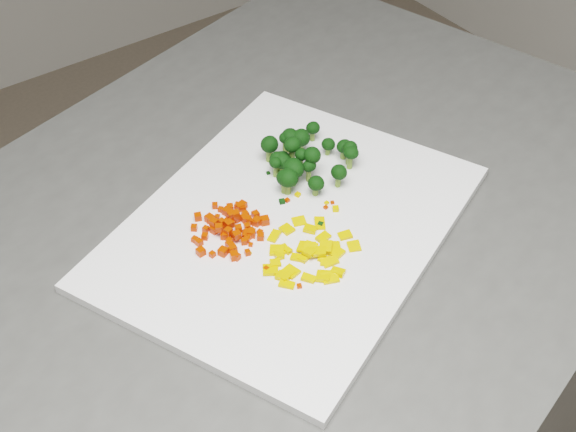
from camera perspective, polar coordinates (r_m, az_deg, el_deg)
cutting_board at (r=0.91m, az=0.00°, el=-0.71°), size 0.51×0.46×0.01m
carrot_pile at (r=0.89m, az=-4.32°, el=-0.46°), size 0.09×0.09×0.03m
pepper_pile at (r=0.87m, az=1.53°, el=-2.45°), size 0.11×0.11×0.01m
broccoli_pile at (r=0.97m, az=1.30°, el=4.74°), size 0.11×0.11×0.05m
carrot_cube_0 at (r=0.90m, az=-4.72°, el=-0.42°), size 0.01×0.01×0.01m
carrot_cube_1 at (r=0.88m, az=-4.01°, el=-2.39°), size 0.01×0.01×0.01m
carrot_cube_2 at (r=0.89m, az=-6.33°, el=-1.89°), size 0.01×0.01×0.01m
carrot_cube_3 at (r=0.92m, az=-3.06°, el=0.10°), size 0.01×0.01×0.01m
carrot_cube_4 at (r=0.89m, az=-3.07°, el=-1.36°), size 0.01×0.01×0.01m
carrot_cube_5 at (r=0.91m, az=-2.74°, el=-0.37°), size 0.01×0.01×0.01m
carrot_cube_6 at (r=0.88m, az=-4.10°, el=-2.11°), size 0.01×0.01×0.01m
carrot_cube_7 at (r=0.93m, az=-3.59°, el=0.74°), size 0.01×0.01×0.01m
carrot_cube_8 at (r=0.90m, az=-4.61°, el=-0.76°), size 0.01×0.01×0.01m
carrot_cube_9 at (r=0.90m, az=-3.01°, el=-1.15°), size 0.01×0.01×0.01m
carrot_cube_10 at (r=0.88m, az=-5.41°, el=-2.73°), size 0.01×0.01×0.01m
carrot_cube_11 at (r=0.90m, az=-2.92°, el=-0.77°), size 0.01×0.01×0.01m
carrot_cube_12 at (r=0.93m, az=-4.15°, el=0.60°), size 0.01×0.01×0.01m
carrot_cube_13 at (r=0.89m, az=-4.94°, el=-0.85°), size 0.01×0.01×0.01m
carrot_cube_14 at (r=0.89m, az=-3.78°, el=-1.42°), size 0.01×0.01×0.01m
carrot_cube_15 at (r=0.90m, az=-2.59°, el=-1.06°), size 0.01×0.01×0.01m
carrot_cube_16 at (r=0.91m, az=-4.24°, el=-0.41°), size 0.01×0.01×0.01m
carrot_cube_17 at (r=0.91m, az=-5.60°, el=-0.18°), size 0.01×0.01×0.01m
carrot_cube_18 at (r=0.88m, az=-6.22°, el=-2.54°), size 0.01×0.01×0.01m
carrot_cube_19 at (r=0.93m, az=-5.22°, el=0.74°), size 0.01×0.01×0.01m
carrot_cube_20 at (r=0.93m, az=-4.81°, el=0.47°), size 0.01×0.01×0.01m
carrot_cube_21 at (r=0.91m, az=-3.83°, el=-0.26°), size 0.01×0.01×0.01m
carrot_cube_22 at (r=0.89m, az=-1.96°, el=-1.48°), size 0.01×0.01×0.01m
carrot_cube_23 at (r=0.89m, az=-5.93°, el=-1.45°), size 0.01×0.01×0.01m
carrot_cube_24 at (r=0.91m, az=-3.92°, el=-0.03°), size 0.01×0.01×0.01m
carrot_cube_25 at (r=0.92m, az=-5.05°, el=-0.09°), size 0.01×0.01×0.01m
carrot_cube_26 at (r=0.90m, az=-5.26°, el=-0.95°), size 0.01×0.01×0.01m
carrot_cube_27 at (r=0.91m, az=-6.69°, el=-0.83°), size 0.01×0.01×0.01m
carrot_cube_28 at (r=0.93m, az=-3.43°, el=0.66°), size 0.01×0.01×0.01m
carrot_cube_29 at (r=0.89m, az=-2.95°, el=-1.68°), size 0.01×0.01×0.01m
carrot_cube_30 at (r=0.91m, az=-5.58°, el=-0.26°), size 0.01×0.01×0.01m
carrot_cube_31 at (r=0.89m, az=-4.45°, el=-1.36°), size 0.01×0.01×0.01m
carrot_cube_32 at (r=0.88m, az=-3.66°, el=-1.36°), size 0.01×0.01×0.01m
carrot_cube_33 at (r=0.91m, az=-4.12°, el=-0.52°), size 0.01×0.01×0.01m
carrot_cube_34 at (r=0.90m, az=-5.87°, el=-0.93°), size 0.01×0.01×0.01m
carrot_cube_35 at (r=0.92m, az=-4.38°, el=0.32°), size 0.01×0.01×0.01m
carrot_cube_36 at (r=0.92m, az=-2.32°, el=0.10°), size 0.01×0.01×0.01m
carrot_cube_37 at (r=0.89m, az=-3.55°, el=-0.89°), size 0.01×0.01×0.01m
carrot_cube_38 at (r=0.90m, az=-5.30°, el=-0.47°), size 0.01×0.01×0.01m
carrot_cube_39 at (r=0.91m, az=-1.65°, el=-0.33°), size 0.01×0.01×0.01m
carrot_cube_40 at (r=0.89m, az=-2.61°, el=-1.24°), size 0.01×0.01×0.01m
carrot_cube_41 at (r=0.87m, az=-4.64°, el=-2.54°), size 0.01×0.01×0.01m
carrot_cube_42 at (r=0.93m, az=-3.23°, el=0.59°), size 0.01×0.01×0.01m
carrot_cube_43 at (r=0.88m, az=-3.94°, el=-2.34°), size 0.01×0.01×0.01m
carrot_cube_44 at (r=0.91m, az=-2.92°, el=-0.25°), size 0.01×0.01×0.01m
carrot_cube_45 at (r=0.87m, az=-3.83°, el=-2.83°), size 0.01×0.01×0.01m
carrot_cube_46 at (r=0.90m, az=-3.76°, el=0.11°), size 0.01×0.01×0.01m
carrot_cube_47 at (r=0.91m, az=-3.64°, el=-0.14°), size 0.01×0.01×0.01m
carrot_cube_48 at (r=0.90m, az=-4.21°, el=-0.58°), size 0.01×0.01×0.01m
carrot_cube_49 at (r=0.91m, az=-2.31°, el=-0.45°), size 0.01×0.01×0.01m
carrot_cube_50 at (r=0.90m, az=-4.06°, el=0.08°), size 0.01×0.01×0.01m
carrot_cube_51 at (r=0.87m, az=-2.89°, el=-2.61°), size 0.01×0.01×0.01m
carrot_cube_52 at (r=0.89m, az=-2.73°, el=-1.39°), size 0.01×0.01×0.01m
carrot_cube_53 at (r=0.89m, az=-3.14°, el=-1.81°), size 0.01×0.01×0.01m
carrot_cube_54 at (r=0.92m, az=-6.42°, el=-0.06°), size 0.01×0.01×0.01m
carrot_cube_55 at (r=0.88m, az=-4.18°, el=-2.05°), size 0.01×0.01×0.01m
carrot_cube_56 at (r=0.91m, az=-1.96°, el=-0.39°), size 0.01×0.01×0.01m
carrot_cube_57 at (r=0.93m, az=-3.26°, el=0.77°), size 0.01×0.01×0.01m
carrot_cube_58 at (r=0.91m, az=-1.60°, el=-0.36°), size 0.01×0.01×0.01m
carrot_cube_59 at (r=0.91m, az=-2.22°, el=-0.39°), size 0.01×0.01×0.01m
carrot_cube_60 at (r=0.89m, az=-4.18°, el=-1.81°), size 0.01×0.01×0.01m
carrot_cube_61 at (r=0.91m, az=-3.10°, el=-0.15°), size 0.01×0.01×0.01m
carrot_cube_62 at (r=0.89m, az=-6.65°, el=-1.67°), size 0.01×0.01×0.01m
carrot_cube_63 at (r=0.89m, az=-4.61°, el=-1.43°), size 0.01×0.01×0.01m
carrot_cube_64 at (r=0.87m, az=-3.67°, el=-2.91°), size 0.01×0.01×0.01m
carrot_cube_65 at (r=0.89m, az=-4.27°, el=-1.10°), size 0.01×0.01×0.01m
pepper_chunk_0 at (r=0.88m, az=4.72°, el=-2.16°), size 0.02×0.02×0.01m
pepper_chunk_1 at (r=0.86m, az=0.20°, el=-3.98°), size 0.02×0.02×0.00m
pepper_chunk_2 at (r=0.91m, az=0.79°, el=-0.38°), size 0.02×0.02×0.00m
pepper_chunk_3 at (r=0.87m, az=1.58°, el=-2.31°), size 0.02×0.02×0.01m
pepper_chunk_4 at (r=0.88m, az=-0.42°, el=-2.42°), size 0.02×0.02×0.00m
pepper_chunk_5 at (r=0.87m, az=1.58°, el=-2.53°), size 0.02×0.02×0.01m
pepper_chunk_6 at (r=0.86m, az=-0.91°, el=-3.36°), size 0.01×0.01×0.00m
pepper_chunk_7 at (r=0.87m, az=1.22°, el=-2.92°), size 0.02×0.01×0.01m
pepper_chunk_8 at (r=0.84m, az=-0.09°, el=-4.88°), size 0.02×0.02×0.00m
pepper_chunk_9 at (r=0.88m, az=3.41°, el=-2.27°), size 0.02×0.02×0.01m
pepper_chunk_10 at (r=0.88m, az=1.30°, el=-2.21°), size 0.02×0.02×0.01m
pepper_chunk_11 at (r=0.87m, az=0.63°, el=-2.96°), size 0.02×0.02×0.00m
pepper_chunk_12 at (r=0.90m, az=1.59°, el=-0.93°), size 0.02×0.02×0.01m
pepper_chunk_13 at (r=0.85m, az=3.02°, el=-4.42°), size 0.02×0.02×0.01m
pepper_chunk_14 at (r=0.90m, az=4.08°, el=-1.38°), size 0.02×0.02×0.01m
pepper_chunk_15 at (r=0.87m, az=2.19°, el=-2.54°), size 0.02×0.02×0.01m
pepper_chunk_16 at (r=0.88m, az=3.25°, el=-2.43°), size 0.02×0.02×0.00m
pepper_chunk_17 at (r=0.87m, az=2.75°, el=-3.23°), size 0.02×0.02×0.01m
pepper_chunk_18 at (r=0.87m, az=3.01°, el=-3.29°), size 0.02×0.01×0.01m
pepper_chunk_19 at (r=0.90m, az=-0.08°, el=-0.95°), size 0.01×0.02×0.00m
pepper_chunk_20 at (r=0.88m, az=3.00°, el=-2.25°), size 0.02×0.02×0.01m
pepper_chunk_21 at (r=0.88m, az=1.54°, el=-2.31°), size 0.02×0.02×0.00m
pepper_chunk_22 at (r=0.85m, az=-0.15°, el=-4.22°), size 0.02×0.02×0.01m
pepper_chunk_23 at (r=0.86m, az=3.56°, el=-3.99°), size 0.02×0.02×0.01m
pepper_chunk_24 at (r=0.86m, az=-1.26°, el=-3.84°), size 0.02×0.02×0.01m
pepper_chunk_25 at (r=0.91m, az=2.27°, el=-0.54°), size 0.02×0.02×0.01m
pepper_chunk_26 at (r=0.85m, az=2.53°, el=-4.29°), size 0.02×0.02×0.01m
pepper_chunk_27 at (r=0.88m, az=3.53°, el=-2.66°), size 0.02×0.02×0.00m
pepper_chunk_28 at (r=0.85m, az=-0.33°, el=-4.29°), size 0.02×0.02×0.01m
pepper_chunk_29 at (r=0.88m, az=2.70°, el=-2.18°), size 0.02×0.02×0.01m
pepper_chunk_30 at (r=0.88m, az=-0.80°, el=-2.46°), size 0.02×0.02×0.01m
pepper_chunk_31 at (r=0.87m, az=-0.65°, el=-2.80°), size 0.01×0.01×0.01m
pepper_chunk_32 at (r=0.89m, az=-0.99°, el=-1.44°), size 0.02×0.02×0.01m
pepper_chunk_33 at (r=0.85m, az=1.46°, el=-4.44°), size 0.02×0.02×0.01m
pepper_chunk_34 at (r=0.89m, az=2.52°, el=-1.53°), size 0.02×0.01×0.01m
broccoli_floret_0 at (r=1.00m, az=0.87°, el=5.28°), size 0.03×0.03×0.03m
broccoli_floret_1 at (r=0.95m, az=0.34°, el=3.07°), size 0.03×0.03×0.03m
broccoli_floret_2 at (r=0.96m, az=0.94°, el=4.15°), size 0.02×0.02×0.02m
broccoli_floret_3 at (r=0.94m, az=1.97°, el=2.11°), size 0.03×0.03×0.02m
broccoli_floret_4 at (r=0.97m, az=-0.82°, el=3.81°), size 0.03×0.03×0.03m
broccoli_floret_5 at (r=0.94m, az=-0.27°, el=2.40°), size 0.03×0.03×0.03m
broccoli_floret_6 at (r=0.97m, az=-0.46°, el=3.80°), size 0.03×0.03×0.03m
broccoli_floret_7 at (r=0.96m, az=0.29°, el=4.68°), size 0.03×0.03×0.03m
broccoli_floret_8 at (r=1.00m, az=2.85°, el=4.91°), size 0.02×0.02×0.02m
broccoli_floret_9 at (r=0.98m, az=4.36°, el=4.44°), size 0.03×0.03×0.03m
broccoli_floret_10 at (r=0.98m, az=4.43°, el=4.14°), size 0.03×0.03×0.03m
broccoli_floret_11 at (r=1.00m, az=-0.22°, el=5.21°), size 0.02×0.02×0.03m
broccoli_floret_12 at (r=1.02m, az=1.75°, el=6.00°), size 0.02×0.02×0.03m
broccoli_floret_13 at (r=0.99m, az=3.97°, el=4.72°), size 0.03×0.03×0.03m
broccoli_floret_14 at (r=0.95m, az=3.59°, el=2.80°), size 0.03×0.03×0.03m
broccoli_floret_15 at (r=0.96m, az=1.49°, el=3.21°), size 0.02×0.02×0.03m
broccoli_floret_16 at (r=1.00m, az=0.11°, el=5.35°), size 0.03×0.03×0.03m
broccoli_floret_17 at (r=0.98m, az=-1.36°, el=4.73°), size 0.03×0.03×0.03m
broccoli_floret_18 at (r=0.95m, az=1.68°, el=4.07°), size 0.03×0.03×0.03m
broccoli_floret_19 at (r=0.96m, az=-0.92°, el=3.46°), size 0.02×0.02×0.03m
broccoli_floret_20 at (r=0.94m, az=-0.04°, el=2.41°), size 0.03×0.03×0.03m
stray_bit_0 at (r=0.91m, az=2.32°, el=-0.60°), size 0.01×0.01×0.00m
stray_bit_1 at (r=0.97m, az=-1.41°, el=3.08°), size 0.00×0.00×0.00m
stray_bit_2 at (r=0.88m, az=-2.67°, el=-2.05°), size 0.01×0.01×0.00m
stray_bit_3 at (r=0.93m, az=2.76°, el=0.94°), size 0.01×0.01×0.00m
stray_bit_4 at (r=0.84m, az=0.81°, el=-5.00°), size 0.01×0.01×0.00m
stray_bit_5 at (r=0.93m, az=3.40°, el=0.52°), size 0.01×0.01×0.00m
stray_bit_6 at (r=0.88m, az=0.02°, el=-2.50°), size 0.01×0.01×0.00m
stray_bit_7 at (r=0.94m, az=3.17°, el=0.96°), size 0.01×0.01×0.00m
stray_bit_8 at (r=0.93m, az=-0.43°, el=1.04°), size 0.01×0.01×0.00m
stray_bit_9 at (r=0.93m, az=2.70°, el=0.62°), size 0.01×0.01×0.00m
stray_bit_10 at (r=0.86m, az=-1.56°, el=-3.76°), size 0.01×0.01×0.00m
stray_bit_11 at (r=0.94m, az=0.70°, el=1.53°), size 0.01×0.01×0.00m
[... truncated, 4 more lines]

